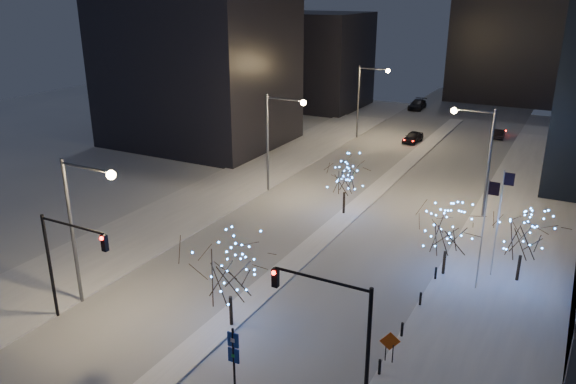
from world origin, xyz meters
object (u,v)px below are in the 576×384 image
Objects in this scene: car_near at (413,137)px; holiday_tree_median_far at (345,177)px; traffic_signal_west at (65,254)px; street_lamp_w_mid at (277,131)px; holiday_tree_median_near at (229,269)px; street_lamp_east at (480,148)px; street_lamp_w_near at (81,215)px; holiday_tree_plaza_near at (447,231)px; construction_sign at (390,344)px; car_far at (417,105)px; holiday_tree_plaza_far at (524,235)px; traffic_signal_east at (338,322)px; street_lamp_w_far at (366,92)px; wayfinding_sign at (234,352)px; car_mid at (499,134)px.

car_near is 0.81× the size of holiday_tree_median_far.
traffic_signal_west is 53.66m from car_near.
holiday_tree_median_near is (9.44, -22.76, -2.48)m from street_lamp_w_mid.
street_lamp_east is at bearing 69.59° from holiday_tree_median_near.
street_lamp_w_near is at bearing -166.63° from holiday_tree_median_near.
holiday_tree_plaza_near is at bearing -27.06° from street_lamp_w_mid.
street_lamp_w_mid reaches higher than construction_sign.
car_far is 2.95× the size of construction_sign.
holiday_tree_plaza_far is at bearing 43.90° from holiday_tree_median_near.
traffic_signal_west and traffic_signal_east have the same top height.
street_lamp_w_far reaches higher than holiday_tree_plaza_near.
wayfinding_sign reaches higher than car_far.
wayfinding_sign is at bearing -80.21° from holiday_tree_median_far.
traffic_signal_west is 1.24× the size of car_far.
car_mid is at bearing 94.29° from street_lamp_east.
street_lamp_w_mid is 1.00× the size of street_lamp_east.
traffic_signal_east is 1.27× the size of holiday_tree_plaza_far.
construction_sign is (-5.09, -13.30, -2.38)m from holiday_tree_plaza_far.
traffic_signal_east reaches higher than car_mid.
car_far is 0.86× the size of holiday_tree_median_near.
street_lamp_w_mid is at bearing 60.69° from car_mid.
street_lamp_w_mid reaches higher than holiday_tree_plaza_far.
street_lamp_east reaches higher than traffic_signal_west.
wayfinding_sign is (12.75, -27.46, -4.27)m from street_lamp_w_mid.
street_lamp_w_far reaches higher than traffic_signal_west.
car_near is (-12.37, 23.15, -5.71)m from street_lamp_east.
street_lamp_w_far is at bearing 126.05° from holiday_tree_plaza_far.
holiday_tree_median_far is (-8.25, -36.57, 3.05)m from car_mid.
car_far is 61.35m from holiday_tree_plaza_near.
street_lamp_w_far is 2.31× the size of car_near.
holiday_tree_median_near is 1.23× the size of holiday_tree_median_far.
car_mid is 44.25m from holiday_tree_plaza_near.
traffic_signal_west reaches higher than holiday_tree_median_near.
street_lamp_w_near is 24.26m from holiday_tree_median_far.
car_near is 49.09m from holiday_tree_median_near.
holiday_tree_plaza_far is at bearing -65.08° from street_lamp_east.
holiday_tree_median_far reaches higher than car_near.
car_mid is 37.61m from holiday_tree_median_far.
street_lamp_east is 13.26m from holiday_tree_plaza_near.
street_lamp_east reaches higher than holiday_tree_plaza_near.
holiday_tree_median_far is at bearing 159.33° from holiday_tree_plaza_far.
wayfinding_sign is at bearing -76.33° from street_lamp_w_far.
holiday_tree_median_far is (-10.58, -5.43, -2.76)m from street_lamp_east.
car_near is at bearing 82.60° from street_lamp_w_near.
traffic_signal_west is 9.92m from holiday_tree_median_near.
holiday_tree_plaza_near is at bearing -74.12° from car_far.
holiday_tree_median_far is (-1.00, 20.33, -0.33)m from holiday_tree_median_near.
traffic_signal_west is at bearing 71.91° from car_mid.
construction_sign is (19.24, -46.73, -5.20)m from street_lamp_w_far.
traffic_signal_east is 3.67× the size of construction_sign.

